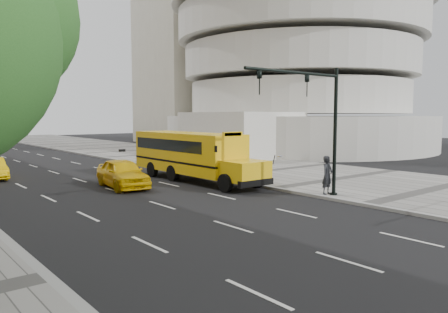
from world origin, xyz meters
TOP-DOWN VIEW (x-y plane):
  - ground at (0.00, 0.00)m, footprint 140.00×140.00m
  - sidewalk_museum at (12.00, 0.00)m, footprint 12.00×140.00m
  - curb_museum at (6.00, 0.00)m, footprint 0.30×140.00m
  - guggenheim at (29.37, 18.51)m, footprint 33.20×42.20m
  - school_bus at (4.50, 0.62)m, footprint 2.96×11.56m
  - taxi_near at (-0.15, 0.67)m, footprint 2.53×5.03m
  - pedestrian at (6.48, -8.54)m, footprint 0.74×0.52m
  - traffic_signal at (5.19, -8.86)m, footprint 6.18×0.36m

SIDE VIEW (x-z plane):
  - ground at x=0.00m, z-range 0.00..0.00m
  - sidewalk_museum at x=12.00m, z-range 0.00..0.15m
  - curb_museum at x=6.00m, z-range 0.00..0.15m
  - taxi_near at x=-0.15m, z-range 0.00..1.64m
  - pedestrian at x=6.48m, z-range 0.15..2.08m
  - school_bus at x=4.50m, z-range 0.17..3.36m
  - traffic_signal at x=5.19m, z-range 0.89..7.29m
  - guggenheim at x=29.37m, z-range -3.92..31.08m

